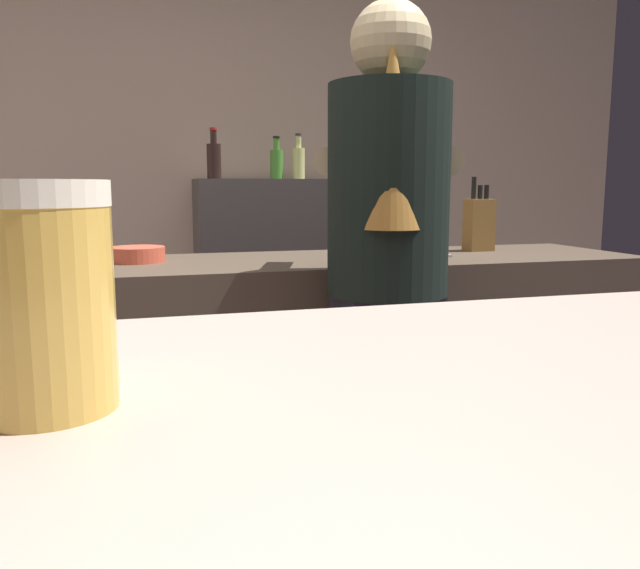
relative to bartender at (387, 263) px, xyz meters
The scene contains 11 objects.
wall_back 1.98m from the bartender, 99.46° to the left, with size 5.20×0.10×2.70m, color gray.
prep_counter 0.68m from the bartender, 86.20° to the left, with size 2.10×0.60×0.94m, color #4A3D30.
back_shelf 1.68m from the bartender, 89.52° to the left, with size 0.78×0.36×1.23m, color #3D3836.
bartender is the anchor object (origin of this frame).
knife_block 0.82m from the bartender, 42.41° to the left, with size 0.10×0.08×0.28m.
mixing_bowl 0.86m from the bartender, 141.92° to the left, with size 0.18×0.18×0.05m, color #D4533A.
chefs_knife 0.50m from the bartender, 55.22° to the left, with size 0.24×0.03×0.01m, color silver.
pint_glass_near 1.50m from the bartender, 119.42° to the right, with size 0.08×0.08×0.13m.
bottle_vinegar 1.70m from the bartender, 88.32° to the left, with size 0.07×0.07×0.22m.
bottle_soy 1.61m from the bartender, 100.59° to the left, with size 0.07×0.07×0.25m.
bottle_olive_oil 1.69m from the bartender, 84.31° to the left, with size 0.06×0.06×0.24m.
Camera 1 is at (-0.37, -1.39, 1.19)m, focal length 36.10 mm.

